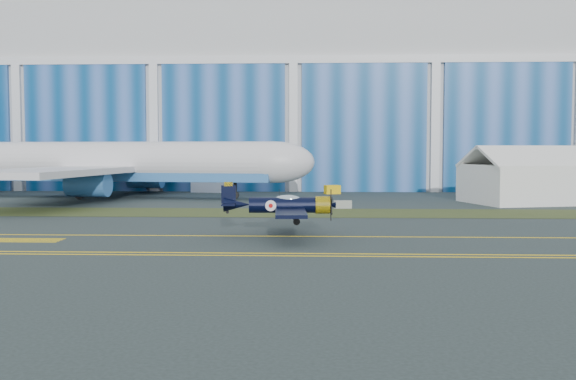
{
  "coord_description": "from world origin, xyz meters",
  "views": [
    {
      "loc": [
        3.8,
        -56.33,
        6.71
      ],
      "look_at": [
        1.15,
        3.71,
        3.04
      ],
      "focal_mm": 42.0,
      "sensor_mm": 36.0,
      "label": 1
    }
  ],
  "objects_px": {
    "shipping_container": "(213,183)",
    "tug": "(332,190)",
    "tent": "(533,174)",
    "warbird": "(283,205)",
    "jetliner": "(112,118)"
  },
  "relations": [
    {
      "from": "warbird",
      "to": "jetliner",
      "type": "relative_size",
      "value": 0.18
    },
    {
      "from": "jetliner",
      "to": "tent",
      "type": "height_order",
      "value": "jetliner"
    },
    {
      "from": "tug",
      "to": "shipping_container",
      "type": "bearing_deg",
      "value": 152.2
    },
    {
      "from": "tent",
      "to": "shipping_container",
      "type": "relative_size",
      "value": 2.83
    },
    {
      "from": "warbird",
      "to": "jetliner",
      "type": "height_order",
      "value": "jetliner"
    },
    {
      "from": "shipping_container",
      "to": "warbird",
      "type": "bearing_deg",
      "value": -68.27
    },
    {
      "from": "warbird",
      "to": "shipping_container",
      "type": "xyz_separation_m",
      "value": [
        -13.63,
        52.54,
        -1.07
      ]
    },
    {
      "from": "tent",
      "to": "shipping_container",
      "type": "distance_m",
      "value": 47.04
    },
    {
      "from": "tent",
      "to": "jetliner",
      "type": "bearing_deg",
      "value": 157.11
    },
    {
      "from": "jetliner",
      "to": "shipping_container",
      "type": "distance_m",
      "value": 19.28
    },
    {
      "from": "jetliner",
      "to": "tug",
      "type": "height_order",
      "value": "jetliner"
    },
    {
      "from": "shipping_container",
      "to": "tug",
      "type": "relative_size",
      "value": 2.81
    },
    {
      "from": "tent",
      "to": "shipping_container",
      "type": "height_order",
      "value": "tent"
    },
    {
      "from": "warbird",
      "to": "shipping_container",
      "type": "distance_m",
      "value": 54.29
    },
    {
      "from": "jetliner",
      "to": "shipping_container",
      "type": "height_order",
      "value": "jetliner"
    }
  ]
}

